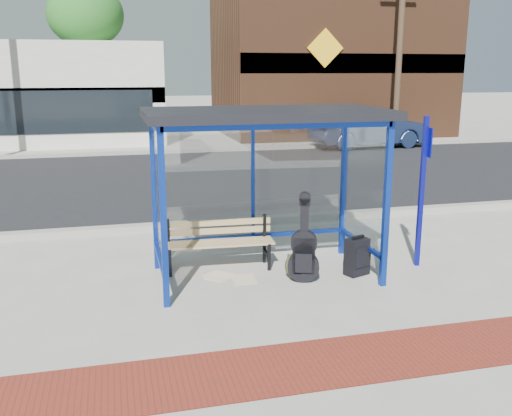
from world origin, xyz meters
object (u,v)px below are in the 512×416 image
object	(u,v)px
suitcase	(357,257)
fire_hydrant	(423,133)
bench	(218,240)
parked_car	(370,128)
guitar_bag	(304,251)
backpack	(295,267)

from	to	relation	value
suitcase	fire_hydrant	world-z (taller)	fire_hydrant
bench	suitcase	xyz separation A→B (m)	(1.92, -0.78, -0.17)
parked_car	fire_hydrant	distance (m)	2.85
guitar_bag	parked_car	distance (m)	14.92
guitar_bag	fire_hydrant	world-z (taller)	guitar_bag
guitar_bag	suitcase	world-z (taller)	guitar_bag
backpack	fire_hydrant	bearing A→B (deg)	48.54
suitcase	parked_car	world-z (taller)	parked_car
bench	suitcase	distance (m)	2.08
bench	suitcase	world-z (taller)	bench
guitar_bag	bench	bearing A→B (deg)	160.15
suitcase	parked_car	distance (m)	14.48
suitcase	backpack	distance (m)	0.94
guitar_bag	suitcase	distance (m)	0.87
guitar_bag	parked_car	size ratio (longest dim) A/B	0.27
bench	fire_hydrant	distance (m)	16.97
suitcase	fire_hydrant	bearing A→B (deg)	36.30
parked_car	fire_hydrant	bearing A→B (deg)	-79.73
suitcase	backpack	bearing A→B (deg)	154.61
guitar_bag	suitcase	size ratio (longest dim) A/B	2.05
parked_car	fire_hydrant	xyz separation A→B (m)	(2.74, 0.72, -0.34)
bench	parked_car	world-z (taller)	parked_car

